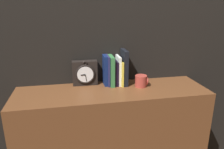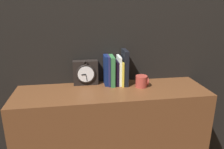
# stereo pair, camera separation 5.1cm
# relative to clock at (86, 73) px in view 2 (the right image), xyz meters

# --- Properties ---
(wall_back) EXTENTS (6.00, 0.05, 2.60)m
(wall_back) POSITION_rel_clock_xyz_m (0.17, 0.07, 0.31)
(wall_back) COLOR black
(wall_back) RESTS_ON ground_plane
(bookshelf) EXTENTS (1.33, 0.39, 0.90)m
(bookshelf) POSITION_rel_clock_xyz_m (0.17, -0.15, -0.54)
(bookshelf) COLOR brown
(bookshelf) RESTS_ON ground_plane
(clock) EXTENTS (0.18, 0.08, 0.19)m
(clock) POSITION_rel_clock_xyz_m (0.00, 0.00, 0.00)
(clock) COLOR black
(clock) RESTS_ON bookshelf
(book_slot0_navy) EXTENTS (0.02, 0.11, 0.22)m
(book_slot0_navy) POSITION_rel_clock_xyz_m (0.15, -0.02, 0.02)
(book_slot0_navy) COLOR #101F4C
(book_slot0_navy) RESTS_ON bookshelf
(book_slot1_navy) EXTENTS (0.01, 0.13, 0.22)m
(book_slot1_navy) POSITION_rel_clock_xyz_m (0.16, -0.03, 0.02)
(book_slot1_navy) COLOR #23214C
(book_slot1_navy) RESTS_ON bookshelf
(book_slot2_green) EXTENTS (0.03, 0.14, 0.22)m
(book_slot2_green) POSITION_rel_clock_xyz_m (0.19, -0.03, 0.02)
(book_slot2_green) COLOR #32723C
(book_slot2_green) RESTS_ON bookshelf
(book_slot3_black) EXTENTS (0.03, 0.13, 0.18)m
(book_slot3_black) POSITION_rel_clock_xyz_m (0.22, -0.03, -0.00)
(book_slot3_black) COLOR black
(book_slot3_black) RESTS_ON bookshelf
(book_slot4_white) EXTENTS (0.02, 0.13, 0.21)m
(book_slot4_white) POSITION_rel_clock_xyz_m (0.24, -0.03, 0.02)
(book_slot4_white) COLOR silver
(book_slot4_white) RESTS_ON bookshelf
(book_slot5_yellow) EXTENTS (0.01, 0.14, 0.18)m
(book_slot5_yellow) POSITION_rel_clock_xyz_m (0.26, -0.04, -0.00)
(book_slot5_yellow) COLOR gold
(book_slot5_yellow) RESTS_ON bookshelf
(book_slot6_black) EXTENTS (0.03, 0.14, 0.26)m
(book_slot6_black) POSITION_rel_clock_xyz_m (0.28, -0.04, 0.04)
(book_slot6_black) COLOR black
(book_slot6_black) RESTS_ON bookshelf
(mug) EXTENTS (0.09, 0.08, 0.08)m
(mug) POSITION_rel_clock_xyz_m (0.39, -0.11, -0.05)
(mug) COLOR #9E382D
(mug) RESTS_ON bookshelf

